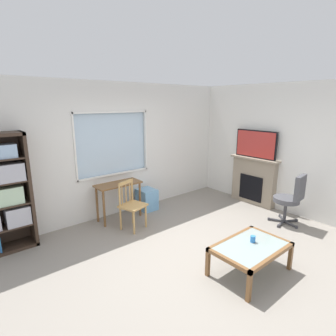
{
  "coord_description": "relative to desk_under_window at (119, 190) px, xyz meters",
  "views": [
    {
      "loc": [
        -2.64,
        -2.56,
        2.29
      ],
      "look_at": [
        0.23,
        0.89,
        1.19
      ],
      "focal_mm": 28.64,
      "sensor_mm": 36.0,
      "label": 1
    }
  ],
  "objects": [
    {
      "name": "wooden_chair",
      "position": [
        -0.03,
        -0.52,
        -0.14
      ],
      "size": [
        0.52,
        0.5,
        0.9
      ],
      "color": "tan",
      "rests_on": "ground"
    },
    {
      "name": "wall_right",
      "position": [
        2.98,
        -1.95,
        0.74
      ],
      "size": [
        0.12,
        4.79,
        2.69
      ],
      "primitive_type": "cube",
      "color": "silver",
      "rests_on": "ground"
    },
    {
      "name": "sippy_cup",
      "position": [
        0.58,
        -2.67,
        -0.15
      ],
      "size": [
        0.07,
        0.07,
        0.09
      ],
      "primitive_type": "cylinder",
      "color": "#337FD6",
      "rests_on": "coffee_table"
    },
    {
      "name": "coffee_table",
      "position": [
        0.49,
        -2.71,
        -0.25
      ],
      "size": [
        1.05,
        0.69,
        0.41
      ],
      "color": "#8C9E99",
      "rests_on": "ground"
    },
    {
      "name": "wall_back_with_window",
      "position": [
        0.18,
        0.35,
        0.73
      ],
      "size": [
        5.5,
        0.15,
        2.69
      ],
      "color": "silver",
      "rests_on": "ground"
    },
    {
      "name": "ground",
      "position": [
        0.17,
        -1.95,
        -0.61
      ],
      "size": [
        6.5,
        5.59,
        0.02
      ],
      "primitive_type": "cube",
      "color": "gray"
    },
    {
      "name": "fireplace",
      "position": [
        2.83,
        -1.21,
        -0.06
      ],
      "size": [
        0.26,
        1.14,
        1.08
      ],
      "color": "gray",
      "rests_on": "ground"
    },
    {
      "name": "tv",
      "position": [
        2.81,
        -1.21,
        0.79
      ],
      "size": [
        0.06,
        0.99,
        0.62
      ],
      "color": "black",
      "rests_on": "fireplace"
    },
    {
      "name": "office_chair",
      "position": [
        2.38,
        -2.31,
        -0.05
      ],
      "size": [
        0.57,
        0.58,
        1.0
      ],
      "color": "#4C4C51",
      "rests_on": "ground"
    },
    {
      "name": "desk_under_window",
      "position": [
        0.0,
        0.0,
        0.0
      ],
      "size": [
        0.9,
        0.4,
        0.75
      ],
      "color": "brown",
      "rests_on": "ground"
    },
    {
      "name": "plastic_drawer_unit",
      "position": [
        0.71,
        0.05,
        -0.38
      ],
      "size": [
        0.35,
        0.4,
        0.46
      ],
      "primitive_type": "cube",
      "color": "#72ADDB",
      "rests_on": "ground"
    }
  ]
}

